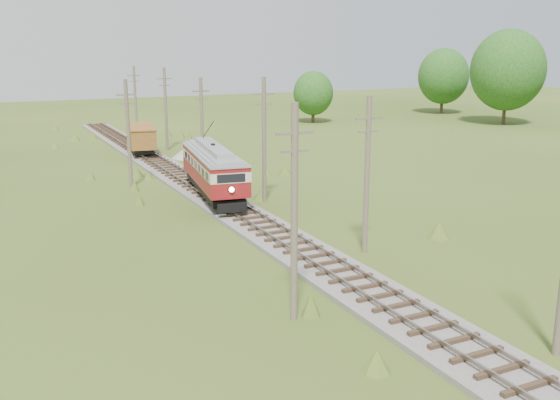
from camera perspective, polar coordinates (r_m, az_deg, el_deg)
railbed_main at (r=47.27m, az=-6.47°, el=0.48°), size 3.60×96.00×0.57m
streetcar at (r=45.81m, az=-6.10°, el=3.05°), size 4.46×11.89×5.38m
gondola at (r=66.30m, az=-12.54°, el=5.63°), size 3.78×7.98×2.55m
gravel_pile at (r=64.30m, az=-8.10°, el=4.40°), size 3.76×3.98×1.37m
utility_pole_r_2 at (r=33.76m, az=7.96°, el=2.38°), size 1.60×0.30×8.60m
utility_pole_r_3 at (r=44.88m, az=-1.46°, el=5.61°), size 1.60×0.30×9.00m
utility_pole_r_4 at (r=56.83m, az=-7.16°, el=6.95°), size 1.60×0.30×8.40m
utility_pole_r_5 at (r=69.27m, az=-10.41°, el=8.27°), size 1.60×0.30×8.90m
utility_pole_r_6 at (r=81.77m, az=-13.08°, el=8.90°), size 1.60×0.30×8.70m
utility_pole_l_a at (r=24.94m, az=1.31°, el=-1.12°), size 1.60×0.30×9.00m
utility_pole_l_b at (r=50.98m, az=-13.70°, el=5.99°), size 1.60×0.30×8.60m
tree_right_4 at (r=96.72m, az=20.10°, el=11.09°), size 10.50×10.50×13.53m
tree_right_5 at (r=109.82m, az=14.71°, el=10.89°), size 8.40×8.40×10.82m
tree_mid_b at (r=93.38m, az=3.06°, el=9.72°), size 5.88×5.88×7.57m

